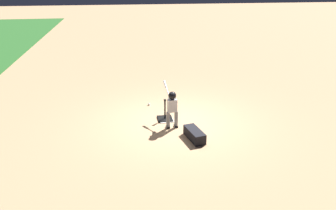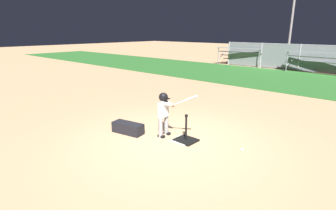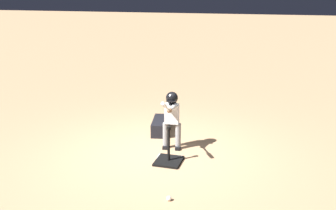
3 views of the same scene
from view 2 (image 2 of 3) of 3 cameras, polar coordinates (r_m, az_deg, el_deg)
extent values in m
plane|color=tan|center=(6.42, 0.54, -7.89)|extent=(90.00, 90.00, 0.00)
cube|color=#286026|center=(15.60, 26.97, 4.65)|extent=(56.00, 6.98, 0.02)
cylinder|color=#9E9EA3|center=(21.44, 13.09, 10.92)|extent=(0.08, 0.08, 1.76)
cylinder|color=#9E9EA3|center=(20.32, 19.57, 10.18)|extent=(0.08, 0.08, 1.76)
cylinder|color=#9E9EA3|center=(19.47, 26.67, 9.20)|extent=(0.08, 0.08, 1.76)
cube|color=slate|center=(19.17, 30.41, 8.63)|extent=(12.96, 0.02, 1.69)
cylinder|color=#9E9EA3|center=(19.11, 30.76, 11.11)|extent=(12.96, 0.04, 0.04)
cube|color=white|center=(6.47, 3.22, -7.62)|extent=(0.46, 0.46, 0.02)
cube|color=black|center=(6.44, 3.91, -7.64)|extent=(0.51, 0.46, 0.04)
cylinder|color=black|center=(6.33, 3.96, -5.05)|extent=(0.05, 0.05, 0.58)
cylinder|color=black|center=(6.22, 4.01, -2.33)|extent=(0.08, 0.08, 0.05)
cylinder|color=gray|center=(6.74, -0.36, -4.35)|extent=(0.12, 0.12, 0.51)
cube|color=black|center=(6.81, -0.22, -6.17)|extent=(0.19, 0.11, 0.06)
cylinder|color=gray|center=(6.56, -1.63, -4.95)|extent=(0.12, 0.12, 0.51)
cube|color=black|center=(6.63, -1.47, -6.82)|extent=(0.19, 0.11, 0.06)
cube|color=silver|center=(6.50, -1.00, -0.96)|extent=(0.17, 0.28, 0.38)
sphere|color=#936B4C|center=(6.42, -1.02, 1.61)|extent=(0.20, 0.20, 0.20)
sphere|color=black|center=(6.42, -1.02, 1.72)|extent=(0.23, 0.23, 0.23)
cube|color=black|center=(6.37, -0.33, 1.34)|extent=(0.13, 0.18, 0.01)
cylinder|color=silver|center=(6.41, 0.24, 0.39)|extent=(0.32, 0.13, 0.11)
cylinder|color=silver|center=(6.34, -0.21, 0.22)|extent=(0.31, 0.19, 0.11)
sphere|color=#936B4C|center=(6.30, 1.07, -0.04)|extent=(0.10, 0.10, 0.10)
cylinder|color=silver|center=(6.09, 3.52, 0.87)|extent=(0.64, 0.10, 0.34)
cylinder|color=silver|center=(5.97, 5.18, 1.49)|extent=(0.30, 0.09, 0.18)
cylinder|color=black|center=(6.31, 0.93, -0.09)|extent=(0.04, 0.05, 0.05)
sphere|color=white|center=(6.13, 15.77, -9.37)|extent=(0.07, 0.07, 0.07)
cube|color=gray|center=(22.36, 16.52, 9.46)|extent=(3.41, 0.63, 0.04)
cube|color=gray|center=(22.62, 16.67, 8.78)|extent=(3.42, 0.69, 0.04)
cube|color=gray|center=(21.75, 16.06, 10.21)|extent=(3.41, 0.63, 0.04)
cube|color=gray|center=(22.01, 16.21, 9.50)|extent=(3.42, 0.69, 0.04)
cube|color=gray|center=(21.15, 15.57, 11.01)|extent=(3.41, 0.63, 0.04)
cube|color=gray|center=(21.40, 15.74, 10.26)|extent=(3.42, 0.69, 0.04)
cube|color=gray|center=(20.56, 15.05, 11.85)|extent=(3.41, 0.63, 0.04)
cube|color=gray|center=(20.81, 15.23, 11.07)|extent=(3.42, 0.69, 0.04)
cylinder|color=gray|center=(22.16, 20.57, 8.66)|extent=(0.06, 0.06, 0.35)
cylinder|color=gray|center=(20.12, 19.15, 9.57)|extent=(0.06, 0.06, 1.34)
cylinder|color=gray|center=(21.10, 20.00, 10.23)|extent=(0.30, 2.08, 1.04)
cylinder|color=gray|center=(23.14, 12.98, 9.52)|extent=(0.06, 0.06, 0.35)
cylinder|color=gray|center=(21.20, 10.89, 10.44)|extent=(0.06, 0.06, 1.34)
cylinder|color=gray|center=(22.13, 12.04, 11.05)|extent=(0.30, 2.08, 1.04)
cube|color=gray|center=(20.00, 31.45, 7.12)|extent=(3.94, 0.70, 0.04)
cube|color=gray|center=(20.28, 31.56, 6.35)|extent=(3.95, 0.76, 0.04)
cube|color=gray|center=(19.35, 30.99, 7.96)|extent=(3.94, 0.70, 0.04)
cube|color=gray|center=(19.63, 31.11, 7.16)|extent=(3.95, 0.76, 0.04)
cube|color=gray|center=(18.71, 30.49, 8.87)|extent=(3.94, 0.70, 0.04)
cube|color=gray|center=(18.98, 30.63, 8.02)|extent=(3.95, 0.76, 0.04)
cube|color=gray|center=(18.08, 29.96, 9.83)|extent=(3.94, 0.70, 0.04)
cube|color=gray|center=(18.34, 30.11, 8.95)|extent=(3.95, 0.76, 0.04)
cylinder|color=gray|center=(20.87, 26.89, 7.57)|extent=(0.06, 0.06, 0.35)
cylinder|color=gray|center=(18.81, 24.46, 8.66)|extent=(0.06, 0.06, 1.35)
cylinder|color=gray|center=(19.79, 25.89, 9.30)|extent=(0.32, 2.21, 1.04)
cube|color=black|center=(6.94, -8.71, -4.97)|extent=(0.89, 0.48, 0.28)
cylinder|color=slate|center=(28.09, 25.66, 18.68)|extent=(0.20, 0.20, 9.33)
camera|label=1|loc=(14.37, -24.66, 21.04)|focal=35.00mm
camera|label=3|loc=(6.99, 65.16, 9.94)|focal=42.00mm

